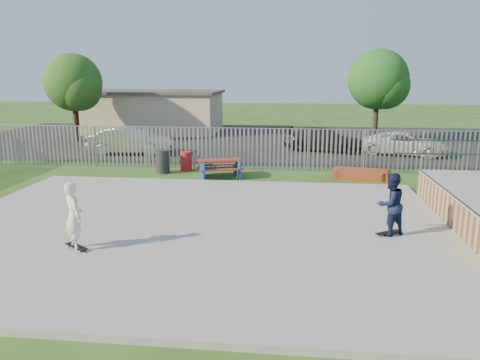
# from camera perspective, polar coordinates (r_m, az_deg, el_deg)

# --- Properties ---
(ground) EXTENTS (120.00, 120.00, 0.00)m
(ground) POSITION_cam_1_polar(r_m,az_deg,el_deg) (13.98, -5.80, -6.11)
(ground) COLOR #2A4E1A
(ground) RESTS_ON ground
(concrete_slab) EXTENTS (15.00, 12.00, 0.15)m
(concrete_slab) POSITION_cam_1_polar(r_m,az_deg,el_deg) (13.95, -5.81, -5.81)
(concrete_slab) COLOR #9C9C97
(concrete_slab) RESTS_ON ground
(fence) EXTENTS (26.04, 16.02, 2.00)m
(fence) POSITION_cam_1_polar(r_m,az_deg,el_deg) (17.94, 0.34, 1.54)
(fence) COLOR gray
(fence) RESTS_ON ground
(picnic_table) EXTENTS (2.27, 2.06, 0.80)m
(picnic_table) POSITION_cam_1_polar(r_m,az_deg,el_deg) (20.79, -2.49, 1.44)
(picnic_table) COLOR maroon
(picnic_table) RESTS_ON ground
(funbox) EXTENTS (2.22, 1.41, 0.41)m
(funbox) POSITION_cam_1_polar(r_m,az_deg,el_deg) (21.16, 14.55, 0.68)
(funbox) COLOR brown
(funbox) RESTS_ON ground
(trash_bin_red) EXTENTS (0.54, 0.54, 0.90)m
(trash_bin_red) POSITION_cam_1_polar(r_m,az_deg,el_deg) (22.40, -6.60, 2.31)
(trash_bin_red) COLOR #B11B22
(trash_bin_red) RESTS_ON ground
(trash_bin_grey) EXTENTS (0.64, 0.64, 1.07)m
(trash_bin_grey) POSITION_cam_1_polar(r_m,az_deg,el_deg) (21.93, -9.42, 2.22)
(trash_bin_grey) COLOR #252628
(trash_bin_grey) RESTS_ON ground
(parking_lot) EXTENTS (40.00, 18.00, 0.02)m
(parking_lot) POSITION_cam_1_polar(r_m,az_deg,el_deg) (32.35, 1.31, 4.86)
(parking_lot) COLOR black
(parking_lot) RESTS_ON ground
(car_silver) EXTENTS (4.72, 1.88, 1.53)m
(car_silver) POSITION_cam_1_polar(r_m,az_deg,el_deg) (27.35, -13.23, 4.68)
(car_silver) COLOR #B6B6BB
(car_silver) RESTS_ON parking_lot
(car_dark) EXTENTS (5.09, 2.95, 1.39)m
(car_dark) POSITION_cam_1_polar(r_m,az_deg,el_deg) (28.21, 10.19, 4.92)
(car_dark) COLOR black
(car_dark) RESTS_ON parking_lot
(car_white) EXTENTS (5.01, 3.42, 1.27)m
(car_white) POSITION_cam_1_polar(r_m,az_deg,el_deg) (28.04, 19.53, 4.21)
(car_white) COLOR white
(car_white) RESTS_ON parking_lot
(building) EXTENTS (10.40, 6.40, 3.20)m
(building) POSITION_cam_1_polar(r_m,az_deg,el_deg) (37.63, -10.47, 8.24)
(building) COLOR beige
(building) RESTS_ON ground
(tree_left) EXTENTS (3.77, 3.77, 5.81)m
(tree_left) POSITION_cam_1_polar(r_m,az_deg,el_deg) (33.37, -19.66, 11.10)
(tree_left) COLOR #3E2318
(tree_left) RESTS_ON ground
(tree_mid) EXTENTS (3.96, 3.96, 6.11)m
(tree_mid) POSITION_cam_1_polar(r_m,az_deg,el_deg) (32.85, 16.48, 11.66)
(tree_mid) COLOR #3F2C19
(tree_mid) RESTS_ON ground
(skateboard_a) EXTENTS (0.79, 0.59, 0.08)m
(skateboard_a) POSITION_cam_1_polar(r_m,az_deg,el_deg) (13.72, 17.62, -6.21)
(skateboard_a) COLOR black
(skateboard_a) RESTS_ON concrete_slab
(skateboard_b) EXTENTS (0.77, 0.62, 0.08)m
(skateboard_b) POSITION_cam_1_polar(r_m,az_deg,el_deg) (12.78, -19.33, -7.75)
(skateboard_b) COLOR black
(skateboard_b) RESTS_ON concrete_slab
(skater_navy) EXTENTS (1.07, 1.01, 1.75)m
(skater_navy) POSITION_cam_1_polar(r_m,az_deg,el_deg) (13.47, 17.86, -2.83)
(skater_navy) COLOR #121C3A
(skater_navy) RESTS_ON concrete_slab
(skater_white) EXTENTS (0.75, 0.75, 1.75)m
(skater_white) POSITION_cam_1_polar(r_m,az_deg,el_deg) (12.52, -19.62, -4.15)
(skater_white) COLOR white
(skater_white) RESTS_ON concrete_slab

